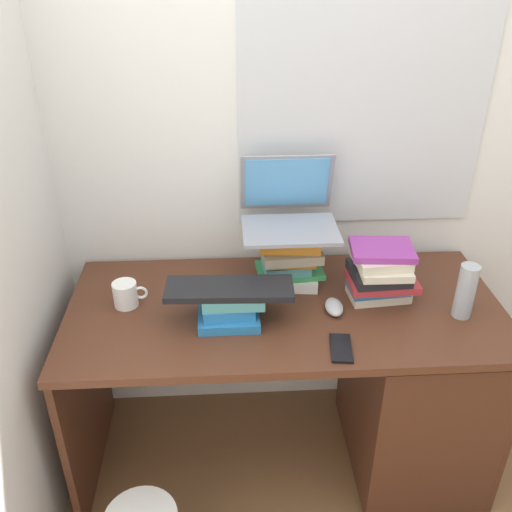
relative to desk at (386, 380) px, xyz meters
The scene contains 13 objects.
ground_plane 0.57m from the desk, behind, with size 6.00×6.00×0.00m, color brown.
wall_back 1.06m from the desk, 132.86° to the left, with size 6.00×0.06×2.60m.
wall_left 1.53m from the desk, behind, with size 0.05×6.00×2.60m, color silver.
desk is the anchor object (origin of this frame).
book_stack_tall 0.60m from the desk, 154.36° to the left, with size 0.25×0.19×0.21m.
book_stack_keyboard_riser 0.70m from the desk, behind, with size 0.22×0.19×0.11m.
book_stack_side 0.45m from the desk, 134.19° to the left, with size 0.24×0.20×0.20m.
laptop 0.75m from the desk, 147.24° to the left, with size 0.34×0.30×0.24m.
keyboard 0.74m from the desk, behind, with size 0.42×0.14×0.02m, color black.
computer_mouse 0.42m from the desk, behind, with size 0.06×0.10×0.04m, color #A5A8AD.
mug 1.02m from the desk, behind, with size 0.12×0.08×0.09m.
water_bottle 0.49m from the desk, 17.74° to the right, with size 0.06×0.06×0.19m, color #999EA5.
cell_phone 0.48m from the desk, 137.37° to the right, with size 0.07×0.14×0.01m, color black.
Camera 1 is at (-0.20, -1.60, 1.87)m, focal length 39.30 mm.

